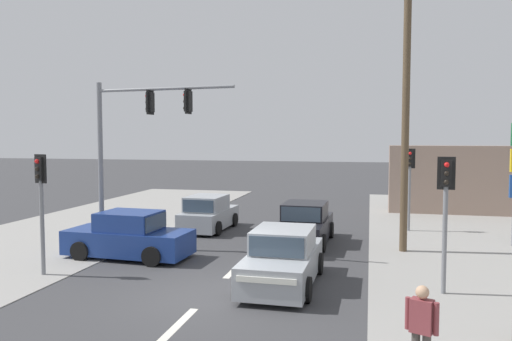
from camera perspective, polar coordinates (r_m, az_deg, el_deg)
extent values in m
plane|color=#3A3A3D|center=(13.03, -5.81, -14.32)|extent=(140.00, 140.00, 0.00)
cube|color=silver|center=(11.26, -9.23, -17.31)|extent=(0.20, 2.40, 0.01)
cube|color=silver|center=(15.78, -2.24, -11.04)|extent=(0.20, 2.40, 0.01)
cube|color=silver|center=(20.52, 1.45, -7.54)|extent=(0.20, 2.40, 0.01)
cube|color=gray|center=(20.49, -25.28, -7.91)|extent=(8.00, 40.00, 0.02)
cylinder|color=brown|center=(18.22, 16.75, 6.78)|extent=(0.26, 0.26, 10.08)
cylinder|color=slate|center=(18.88, -17.33, 0.47)|extent=(0.18, 0.18, 6.00)
cylinder|color=slate|center=(17.51, -10.55, 9.17)|extent=(5.18, 0.66, 0.11)
cube|color=black|center=(17.73, -12.00, 7.62)|extent=(0.23, 0.28, 0.68)
cube|color=black|center=(17.73, -12.00, 7.62)|extent=(0.09, 0.44, 0.84)
sphere|color=red|center=(17.81, -12.35, 8.31)|extent=(0.13, 0.13, 0.13)
sphere|color=black|center=(17.80, -12.34, 7.61)|extent=(0.13, 0.13, 0.13)
sphere|color=black|center=(17.78, -12.33, 6.90)|extent=(0.13, 0.13, 0.13)
cube|color=black|center=(17.03, -7.76, 7.83)|extent=(0.23, 0.28, 0.68)
cube|color=black|center=(17.03, -7.76, 7.83)|extent=(0.09, 0.44, 0.84)
sphere|color=red|center=(17.10, -8.13, 8.55)|extent=(0.13, 0.13, 0.13)
sphere|color=black|center=(17.09, -8.12, 7.82)|extent=(0.13, 0.13, 0.13)
sphere|color=black|center=(17.07, -8.12, 7.08)|extent=(0.13, 0.13, 0.13)
cylinder|color=slate|center=(13.79, 20.74, -7.52)|extent=(0.12, 0.12, 2.80)
cube|color=black|center=(13.56, 20.92, -0.29)|extent=(0.27, 0.22, 0.68)
cube|color=black|center=(13.56, 20.92, -0.29)|extent=(0.44, 0.07, 0.84)
sphere|color=red|center=(13.43, 20.97, 0.61)|extent=(0.13, 0.13, 0.13)
sphere|color=black|center=(13.44, 20.95, -0.33)|extent=(0.13, 0.13, 0.13)
sphere|color=black|center=(13.46, 20.93, -1.26)|extent=(0.13, 0.13, 0.13)
cylinder|color=slate|center=(15.93, -23.23, -6.07)|extent=(0.12, 0.12, 2.80)
cube|color=black|center=(15.74, -23.40, 0.19)|extent=(0.30, 0.26, 0.68)
cube|color=black|center=(15.74, -23.40, 0.19)|extent=(0.44, 0.14, 0.84)
sphere|color=red|center=(15.65, -23.76, 0.97)|extent=(0.13, 0.13, 0.13)
sphere|color=black|center=(15.66, -23.74, 0.16)|extent=(0.13, 0.13, 0.13)
sphere|color=black|center=(15.67, -23.72, -0.64)|extent=(0.13, 0.13, 0.13)
cylinder|color=slate|center=(22.43, 17.09, -3.12)|extent=(0.12, 0.12, 2.80)
cube|color=black|center=(22.29, 17.18, 1.33)|extent=(0.26, 0.20, 0.68)
cube|color=black|center=(22.29, 17.18, 1.33)|extent=(0.44, 0.05, 0.84)
sphere|color=red|center=(22.16, 17.21, 1.88)|extent=(0.13, 0.13, 0.13)
sphere|color=black|center=(22.17, 17.20, 1.31)|extent=(0.13, 0.13, 0.13)
sphere|color=black|center=(22.18, 17.19, 0.74)|extent=(0.13, 0.13, 0.13)
cube|color=gray|center=(28.67, 27.03, -1.08)|extent=(12.00, 1.00, 3.60)
cube|color=black|center=(19.22, 5.58, -6.71)|extent=(1.84, 4.25, 0.80)
cube|color=black|center=(19.15, 5.62, -4.59)|extent=(1.62, 1.95, 0.62)
cube|color=#384756|center=(18.21, 5.13, -5.03)|extent=(1.44, 0.11, 0.53)
cube|color=#384756|center=(20.10, 6.06, -4.19)|extent=(1.41, 0.11, 0.50)
cube|color=white|center=(17.14, 4.44, -7.39)|extent=(1.45, 0.09, 0.14)
cylinder|color=black|center=(17.88, 7.62, -8.25)|extent=(0.21, 0.65, 0.64)
cylinder|color=black|center=(18.17, 2.24, -8.02)|extent=(0.21, 0.65, 0.64)
cylinder|color=black|center=(20.42, 8.54, -6.73)|extent=(0.21, 0.65, 0.64)
cylinder|color=black|center=(20.67, 3.82, -6.57)|extent=(0.21, 0.65, 0.64)
cube|color=#A3A8AD|center=(13.94, 3.09, -10.77)|extent=(1.76, 4.22, 0.80)
cube|color=#A3A8AD|center=(13.83, 3.14, -7.88)|extent=(1.59, 1.92, 0.62)
cube|color=#384756|center=(12.90, 2.34, -8.73)|extent=(1.44, 0.08, 0.53)
cube|color=#384756|center=(14.76, 3.84, -7.12)|extent=(1.40, 0.08, 0.50)
cube|color=white|center=(11.89, 1.16, -12.46)|extent=(1.45, 0.06, 0.14)
cylinder|color=black|center=(12.63, 5.86, -13.39)|extent=(0.20, 0.64, 0.64)
cylinder|color=black|center=(12.97, -1.80, -12.91)|extent=(0.20, 0.64, 0.64)
cylinder|color=black|center=(15.12, 7.24, -10.49)|extent=(0.20, 0.64, 0.64)
cylinder|color=black|center=(15.40, 0.84, -10.20)|extent=(0.20, 0.64, 0.64)
cube|color=#A3A8AD|center=(21.98, -5.38, -5.45)|extent=(1.75, 3.66, 0.76)
cube|color=#A3A8AD|center=(21.60, -5.68, -3.74)|extent=(1.56, 1.96, 0.64)
cube|color=#384756|center=(22.50, -4.79, -3.43)|extent=(1.36, 0.12, 0.54)
cube|color=#384756|center=(20.70, -6.64, -4.08)|extent=(1.33, 0.12, 0.51)
cube|color=white|center=(23.64, -3.82, -4.36)|extent=(1.36, 0.10, 0.14)
cylinder|color=black|center=(23.33, -6.25, -5.43)|extent=(0.20, 0.61, 0.60)
cylinder|color=black|center=(22.79, -2.49, -5.63)|extent=(0.20, 0.61, 0.60)
cylinder|color=black|center=(21.30, -8.47, -6.35)|extent=(0.20, 0.61, 0.60)
cylinder|color=black|center=(20.71, -4.39, -6.61)|extent=(0.20, 0.61, 0.60)
cube|color=navy|center=(17.46, -14.34, -7.89)|extent=(4.29, 1.93, 0.80)
cube|color=navy|center=(17.31, -14.24, -5.60)|extent=(1.98, 1.66, 0.62)
cube|color=#384756|center=(17.81, -16.94, -5.38)|extent=(0.14, 1.44, 0.53)
cube|color=#384756|center=(16.84, -11.37, -5.82)|extent=(0.14, 1.41, 0.50)
cube|color=white|center=(18.58, -20.03, -6.73)|extent=(0.12, 1.44, 0.14)
cylinder|color=black|center=(17.51, -19.47, -8.70)|extent=(0.65, 0.23, 0.64)
cylinder|color=black|center=(18.89, -16.45, -7.72)|extent=(0.65, 0.23, 0.64)
cylinder|color=black|center=(16.16, -11.84, -9.60)|extent=(0.65, 0.23, 0.64)
cylinder|color=black|center=(17.64, -9.22, -8.43)|extent=(0.65, 0.23, 0.64)
cube|color=brown|center=(8.97, 18.42, -15.50)|extent=(0.42, 0.35, 0.56)
sphere|color=tan|center=(8.84, 18.48, -13.05)|extent=(0.22, 0.22, 0.22)
cylinder|color=brown|center=(8.90, 19.91, -15.68)|extent=(0.09, 0.09, 0.54)
cylinder|color=brown|center=(9.04, 16.95, -15.31)|extent=(0.09, 0.09, 0.54)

